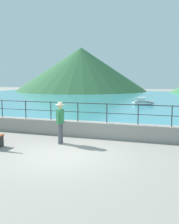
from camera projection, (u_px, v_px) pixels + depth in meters
ground_plane at (64, 156)px, 9.32m from camera, size 120.00×120.00×0.00m
promenade_wall at (92, 129)px, 12.28m from camera, size 20.00×0.56×0.70m
railing at (92, 109)px, 12.16m from camera, size 18.44×0.04×0.90m
lake_water at (147, 99)px, 33.60m from camera, size 64.00×44.32×0.06m
hill_main at (81, 69)px, 56.03m from camera, size 27.90×27.90×9.16m
person_walking at (60, 121)px, 10.94m from camera, size 0.38×0.57×1.75m
boat_1 at (143, 102)px, 26.45m from camera, size 2.38×1.12×0.76m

